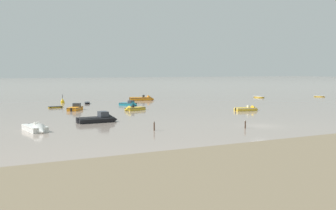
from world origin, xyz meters
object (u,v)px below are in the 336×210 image
at_px(rowboat_moored_2, 259,97).
at_px(rowboat_moored_0, 55,107).
at_px(motorboat_moored_3, 130,104).
at_px(motorboat_moored_1, 101,120).
at_px(rowboat_moored_3, 319,96).
at_px(motorboat_moored_0, 37,130).
at_px(mooring_post_left, 245,124).
at_px(motorboat_moored_4, 76,108).
at_px(mooring_post_near, 154,126).
at_px(motorboat_moored_5, 144,99).
at_px(rowboat_moored_1, 87,103).
at_px(motorboat_moored_6, 249,109).
at_px(motorboat_moored_2, 132,109).
at_px(channel_buoy, 63,101).

bearing_deg(rowboat_moored_2, rowboat_moored_0, -98.32).
relative_size(rowboat_moored_0, motorboat_moored_3, 0.68).
xyz_separation_m(motorboat_moored_1, rowboat_moored_3, (76.31, 27.15, -0.22)).
height_order(motorboat_moored_0, rowboat_moored_3, motorboat_moored_0).
relative_size(rowboat_moored_0, mooring_post_left, 2.70).
distance_m(motorboat_moored_4, mooring_post_near, 32.17).
bearing_deg(motorboat_moored_4, mooring_post_left, -125.45).
relative_size(motorboat_moored_1, mooring_post_left, 5.30).
relative_size(motorboat_moored_1, mooring_post_near, 4.86).
bearing_deg(motorboat_moored_3, rowboat_moored_2, 70.97).
height_order(motorboat_moored_4, mooring_post_left, motorboat_moored_4).
xyz_separation_m(motorboat_moored_0, motorboat_moored_3, (24.55, 30.29, 0.00)).
bearing_deg(motorboat_moored_4, motorboat_moored_5, -19.40).
distance_m(rowboat_moored_1, motorboat_moored_4, 14.96).
height_order(motorboat_moored_1, motorboat_moored_4, motorboat_moored_1).
relative_size(motorboat_moored_4, motorboat_moored_6, 1.06).
bearing_deg(mooring_post_near, motorboat_moored_3, 73.76).
relative_size(motorboat_moored_2, mooring_post_left, 4.09).
relative_size(rowboat_moored_2, motorboat_moored_4, 0.73).
height_order(rowboat_moored_1, mooring_post_left, mooring_post_left).
height_order(motorboat_moored_2, channel_buoy, channel_buoy).
height_order(rowboat_moored_1, channel_buoy, channel_buoy).
bearing_deg(motorboat_moored_0, mooring_post_near, 56.11).
bearing_deg(mooring_post_near, motorboat_moored_0, 156.67).
bearing_deg(motorboat_moored_2, mooring_post_near, 58.02).
relative_size(motorboat_moored_5, mooring_post_left, 5.72).
distance_m(rowboat_moored_2, motorboat_moored_5, 34.71).
relative_size(motorboat_moored_3, motorboat_moored_6, 0.94).
bearing_deg(motorboat_moored_5, rowboat_moored_1, -152.91).
relative_size(rowboat_moored_3, channel_buoy, 1.51).
distance_m(motorboat_moored_0, motorboat_moored_4, 28.38).
relative_size(motorboat_moored_3, channel_buoy, 2.13).
distance_m(rowboat_moored_2, rowboat_moored_3, 19.46).
bearing_deg(rowboat_moored_2, motorboat_moored_0, -74.71).
distance_m(motorboat_moored_3, motorboat_moored_5, 16.40).
bearing_deg(rowboat_moored_1, rowboat_moored_2, 102.74).
height_order(rowboat_moored_1, motorboat_moored_5, motorboat_moored_5).
bearing_deg(motorboat_moored_6, rowboat_moored_3, 37.42).
distance_m(motorboat_moored_0, mooring_post_near, 15.22).
bearing_deg(motorboat_moored_6, rowboat_moored_0, 155.39).
bearing_deg(mooring_post_left, motorboat_moored_4, 112.52).
bearing_deg(motorboat_moored_1, rowboat_moored_1, 76.34).
bearing_deg(channel_buoy, rowboat_moored_1, -40.12).
xyz_separation_m(motorboat_moored_4, motorboat_moored_5, (22.40, 17.86, 0.01)).
relative_size(motorboat_moored_4, mooring_post_near, 4.11).
xyz_separation_m(motorboat_moored_2, motorboat_moored_6, (20.60, -10.47, 0.01)).
bearing_deg(rowboat_moored_0, motorboat_moored_3, 168.24).
relative_size(rowboat_moored_1, channel_buoy, 1.61).
height_order(motorboat_moored_6, channel_buoy, channel_buoy).
height_order(rowboat_moored_0, rowboat_moored_3, rowboat_moored_3).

